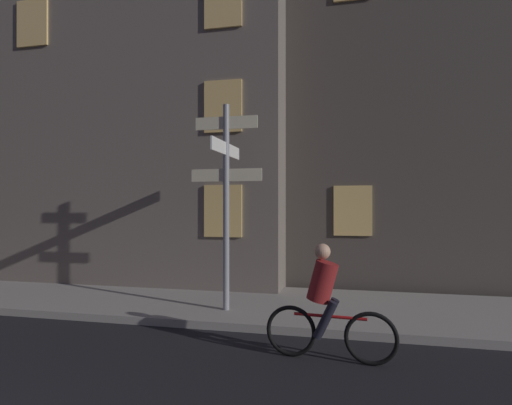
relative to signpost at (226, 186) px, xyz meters
The scene contains 4 objects.
sidewalk_kerb 2.73m from the signpost, 141.33° to the left, with size 40.00×3.33×0.14m, color gray.
signpost is the anchor object (origin of this frame).
cyclist 3.25m from the signpost, 42.78° to the right, with size 1.82×0.36×1.61m.
building_left_block 10.58m from the signpost, 131.95° to the left, with size 12.86×9.54×17.49m.
Camera 1 is at (3.38, -1.71, 2.16)m, focal length 29.97 mm.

